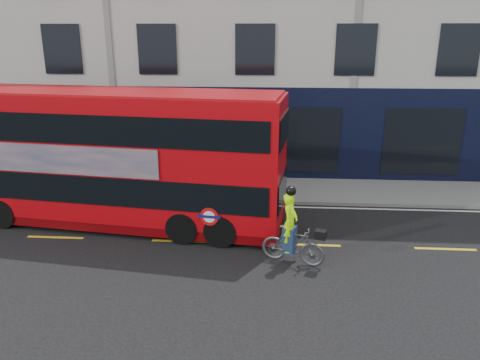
{
  "coord_description": "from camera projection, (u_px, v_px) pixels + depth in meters",
  "views": [
    {
      "loc": [
        6.75,
        -11.56,
        6.22
      ],
      "look_at": [
        5.82,
        1.84,
        1.92
      ],
      "focal_mm": 35.0,
      "sensor_mm": 36.0,
      "label": 1
    }
  ],
  "objects": [
    {
      "name": "ground",
      "position": [
        32.0,
        260.0,
        13.32
      ],
      "size": [
        120.0,
        120.0,
        0.0
      ],
      "primitive_type": "plane",
      "color": "black",
      "rests_on": "ground"
    },
    {
      "name": "bus",
      "position": [
        116.0,
        158.0,
        15.2
      ],
      "size": [
        11.24,
        3.86,
        4.44
      ],
      "rotation": [
        0.0,
        0.0,
        -0.13
      ],
      "color": "#B2070D",
      "rests_on": "ground"
    },
    {
      "name": "lane_dashes",
      "position": [
        56.0,
        237.0,
        14.75
      ],
      "size": [
        58.0,
        0.12,
        0.01
      ],
      "primitive_type": null,
      "color": "gold",
      "rests_on": "ground"
    },
    {
      "name": "pavement",
      "position": [
        109.0,
        186.0,
        19.48
      ],
      "size": [
        60.0,
        3.0,
        0.12
      ],
      "primitive_type": "cube",
      "color": "slate",
      "rests_on": "ground"
    },
    {
      "name": "building_terrace",
      "position": [
        139.0,
        4.0,
        23.34
      ],
      "size": [
        50.0,
        10.07,
        15.0
      ],
      "color": "#B0AFA6",
      "rests_on": "ground"
    },
    {
      "name": "cyclist",
      "position": [
        292.0,
        238.0,
        12.92
      ],
      "size": [
        1.87,
        1.06,
        2.26
      ],
      "rotation": [
        0.0,
        0.0,
        -0.33
      ],
      "color": "#4A4D4F",
      "rests_on": "ground"
    },
    {
      "name": "kerb",
      "position": [
        96.0,
        198.0,
        18.05
      ],
      "size": [
        60.0,
        0.12,
        0.13
      ],
      "primitive_type": "cube",
      "color": "slate",
      "rests_on": "ground"
    },
    {
      "name": "road_edge_line",
      "position": [
        93.0,
        202.0,
        17.79
      ],
      "size": [
        58.0,
        0.1,
        0.01
      ],
      "primitive_type": "cube",
      "color": "silver",
      "rests_on": "ground"
    }
  ]
}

